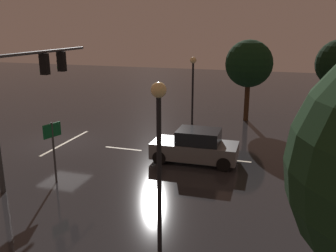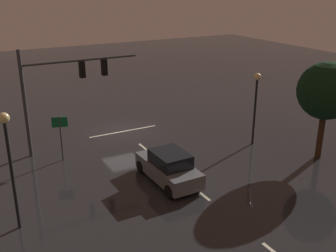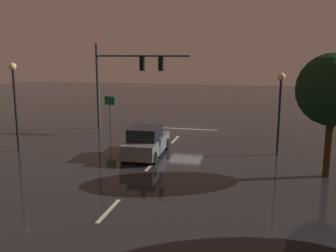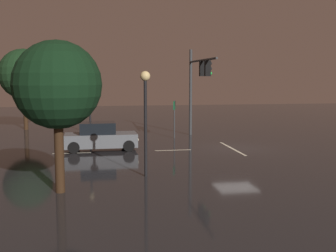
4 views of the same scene
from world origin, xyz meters
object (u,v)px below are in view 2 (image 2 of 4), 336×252
(street_lamp_left_kerb, at_px, (256,95))
(route_sign, at_px, (60,129))
(street_lamp_right_kerb, at_px, (9,150))
(traffic_signal_assembly, at_px, (63,82))
(car_approaching, at_px, (169,167))
(tree_left_far, at_px, (327,91))

(street_lamp_left_kerb, height_order, route_sign, street_lamp_left_kerb)
(street_lamp_left_kerb, xyz_separation_m, street_lamp_right_kerb, (14.99, 2.62, 0.33))
(traffic_signal_assembly, distance_m, car_approaching, 8.48)
(street_lamp_left_kerb, distance_m, street_lamp_right_kerb, 15.22)
(tree_left_far, bearing_deg, street_lamp_left_kerb, -59.73)
(route_sign, bearing_deg, street_lamp_left_kerb, 163.57)
(car_approaching, height_order, street_lamp_left_kerb, street_lamp_left_kerb)
(traffic_signal_assembly, xyz_separation_m, route_sign, (0.75, 1.54, -2.35))
(route_sign, relative_size, tree_left_far, 0.47)
(street_lamp_right_kerb, bearing_deg, traffic_signal_assembly, -119.16)
(street_lamp_left_kerb, distance_m, route_sign, 12.09)
(car_approaching, distance_m, tree_left_far, 10.06)
(street_lamp_right_kerb, distance_m, tree_left_far, 17.10)
(tree_left_far, bearing_deg, car_approaching, -9.81)
(tree_left_far, bearing_deg, traffic_signal_assembly, -33.47)
(traffic_signal_assembly, distance_m, tree_left_far, 15.40)
(street_lamp_right_kerb, xyz_separation_m, route_sign, (-3.47, -6.02, -1.67))
(street_lamp_left_kerb, height_order, street_lamp_right_kerb, street_lamp_right_kerb)
(car_approaching, bearing_deg, traffic_signal_assembly, -63.10)
(traffic_signal_assembly, distance_m, street_lamp_right_kerb, 8.69)
(car_approaching, relative_size, tree_left_far, 0.76)
(traffic_signal_assembly, bearing_deg, tree_left_far, 146.53)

